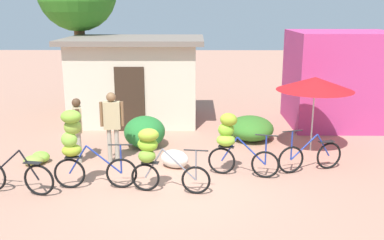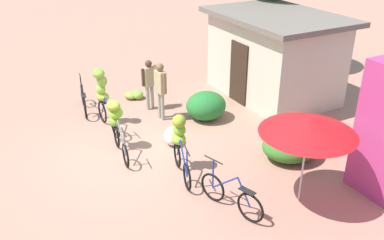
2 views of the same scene
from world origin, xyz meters
TOP-DOWN VIEW (x-y plane):
  - ground_plane at (0.00, 0.00)m, footprint 60.00×60.00m
  - building_low at (-1.50, 5.78)m, footprint 4.52×3.26m
  - hedge_bush_front_left at (-0.88, 2.81)m, footprint 1.12×1.23m
  - hedge_bush_front_right at (2.12, 3.55)m, footprint 1.30×1.53m
  - market_umbrella at (3.61, 2.54)m, footprint 2.00×2.00m
  - bicycle_leftmost at (-3.20, -0.29)m, footprint 1.73×0.39m
  - bicycle_near_pile at (-1.94, -0.01)m, footprint 1.77×0.47m
  - bicycle_center_loaded at (-0.33, -0.18)m, footprint 1.67×0.49m
  - bicycle_by_shop at (1.33, 0.80)m, footprint 1.60×0.56m
  - bicycle_rightmost at (3.20, 1.03)m, footprint 1.61×0.54m
  - banana_pile_on_ground at (-3.38, 1.45)m, footprint 0.66×0.71m
  - produce_sack at (0.02, 1.22)m, footprint 0.82×0.68m
  - person_vendor at (-2.37, 1.61)m, footprint 0.31×0.56m
  - person_bystander at (-1.52, 1.61)m, footprint 0.58×0.24m

SIDE VIEW (x-z plane):
  - ground_plane at x=0.00m, z-range 0.00..0.00m
  - banana_pile_on_ground at x=-3.38m, z-range -0.01..0.27m
  - produce_sack at x=0.02m, z-range 0.00..0.44m
  - hedge_bush_front_right at x=2.12m, z-range 0.00..0.67m
  - bicycle_rightmost at x=3.20m, z-range -0.16..0.88m
  - bicycle_leftmost at x=-3.20m, z-range -0.13..0.87m
  - hedge_bush_front_left at x=-0.88m, z-range 0.00..0.86m
  - bicycle_center_loaded at x=-0.33m, z-range 0.16..1.53m
  - bicycle_by_shop at x=1.33m, z-range 0.13..1.57m
  - person_vendor at x=-2.37m, z-range 0.18..1.79m
  - bicycle_near_pile at x=-1.94m, z-range 0.14..1.86m
  - person_bystander at x=-1.52m, z-range 0.21..1.97m
  - building_low at x=-1.50m, z-range 0.02..2.79m
  - market_umbrella at x=3.61m, z-range 0.82..2.81m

